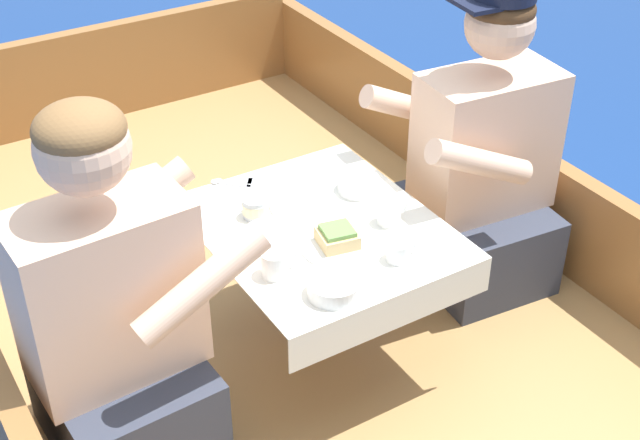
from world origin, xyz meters
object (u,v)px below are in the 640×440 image
tin_can (255,208)px  person_port (115,324)px  person_starboard (481,169)px  coffee_cup_port (275,263)px  sandwich (337,237)px  coffee_cup_center (390,212)px  coffee_cup_starboard (399,251)px

tin_can → person_port: bearing=-158.7°
person_port → person_starboard: bearing=2.0°
person_starboard → tin_can: (-0.72, 0.09, 0.06)m
coffee_cup_port → person_starboard: bearing=11.7°
person_starboard → sandwich: bearing=19.3°
person_starboard → sandwich: (-0.61, -0.15, 0.06)m
coffee_cup_center → coffee_cup_port: bearing=-173.8°
sandwich → person_starboard: bearing=13.7°
coffee_cup_port → sandwich: bearing=5.1°
person_port → person_starboard: 1.19m
person_starboard → coffee_cup_center: 0.45m
person_port → sandwich: 0.59m
coffee_cup_center → person_port: bearing=177.8°
person_port → person_starboard: size_ratio=0.98×
person_port → coffee_cup_port: person_port is taller
coffee_cup_port → coffee_cup_starboard: size_ratio=1.10×
sandwich → tin_can: size_ratio=1.64×
coffee_cup_port → tin_can: (0.08, 0.25, -0.01)m
coffee_cup_center → tin_can: size_ratio=1.35×
person_port → tin_can: size_ratio=14.21×
sandwich → tin_can: (-0.11, 0.24, -0.00)m
person_starboard → person_port: bearing=10.2°
person_port → coffee_cup_port: (0.39, -0.07, 0.07)m
coffee_cup_starboard → coffee_cup_center: size_ratio=0.98×
sandwich → tin_can: sandwich is taller
coffee_cup_port → coffee_cup_center: coffee_cup_port is taller
person_port → tin_can: bearing=18.6°
person_starboard → tin_can: person_starboard is taller
sandwich → tin_can: bearing=115.4°
person_port → coffee_cup_center: size_ratio=10.52×
sandwich → coffee_cup_port: (-0.19, -0.02, 0.00)m
sandwich → coffee_cup_center: coffee_cup_center is taller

